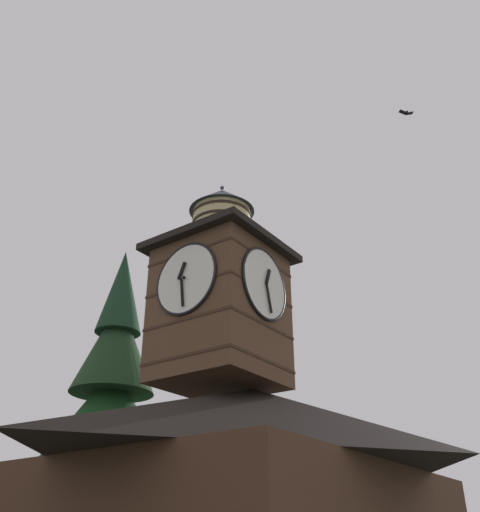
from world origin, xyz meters
TOP-DOWN VIEW (x-y plane):
  - building_main at (-1.73, -2.29)m, footprint 12.80×9.62m
  - clock_tower at (-0.81, -2.98)m, footprint 4.32×4.32m
  - pine_tree_behind at (-3.01, -10.55)m, footprint 6.78×6.78m
  - flying_bird_high at (-6.04, 2.95)m, footprint 0.58×0.55m

SIDE VIEW (x-z plane):
  - building_main at x=-1.73m, z-range 0.09..6.57m
  - pine_tree_behind at x=-3.01m, z-range -0.97..13.69m
  - clock_tower at x=-0.81m, z-range 5.79..13.60m
  - flying_bird_high at x=-6.04m, z-range 18.53..18.67m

